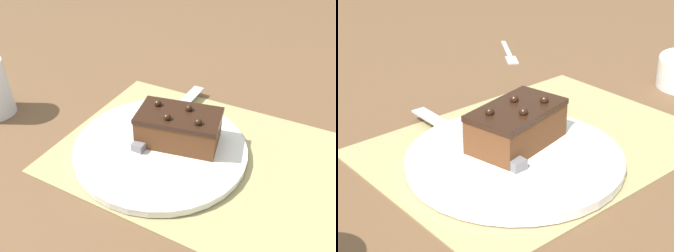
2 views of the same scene
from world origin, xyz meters
The scene contains 5 objects.
ground_plane centered at (0.00, 0.00, 0.00)m, with size 3.00×3.00×0.00m, color brown.
placemat_woven centered at (0.00, 0.00, 0.00)m, with size 0.46×0.34×0.00m, color tan.
cake_plate centered at (-0.06, -0.02, 0.01)m, with size 0.29×0.29×0.01m.
chocolate_cake centered at (-0.04, 0.00, 0.04)m, with size 0.15×0.10×0.06m.
serving_knife centered at (-0.08, 0.02, 0.02)m, with size 0.03×0.24×0.01m.
Camera 1 is at (0.15, -0.39, 0.36)m, focal length 35.00 mm.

